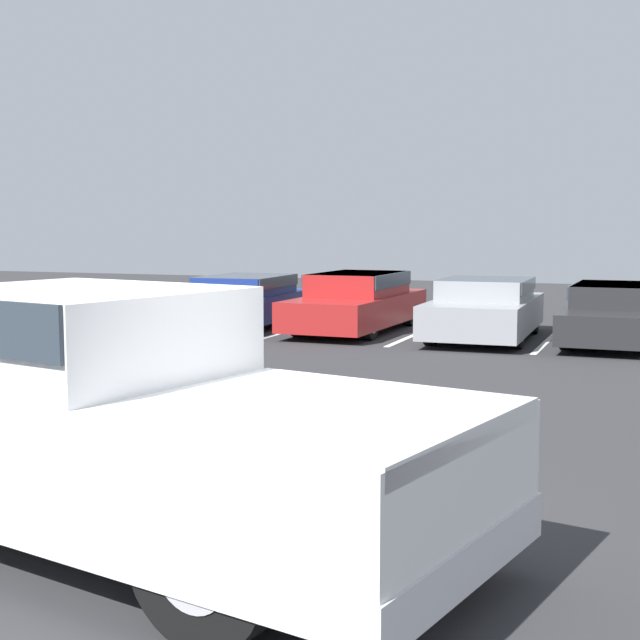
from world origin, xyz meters
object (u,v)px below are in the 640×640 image
(pickup_truck, at_px, (103,415))
(parked_sedan_c, at_px, (485,307))
(parked_sedan_b, at_px, (357,300))
(parked_sedan_d, at_px, (616,311))
(wheel_stop_curb, at_px, (456,320))
(parked_sedan_a, at_px, (245,300))

(pickup_truck, relative_size, parked_sedan_c, 1.40)
(parked_sedan_b, relative_size, parked_sedan_d, 1.00)
(parked_sedan_b, bearing_deg, wheel_stop_curb, 144.28)
(parked_sedan_d, bearing_deg, parked_sedan_c, -80.18)
(pickup_truck, bearing_deg, parked_sedan_a, 124.02)
(parked_sedan_b, distance_m, parked_sedan_d, 5.29)
(parked_sedan_a, relative_size, parked_sedan_b, 0.96)
(pickup_truck, height_order, parked_sedan_d, pickup_truck)
(parked_sedan_c, height_order, parked_sedan_d, parked_sedan_c)
(parked_sedan_d, bearing_deg, parked_sedan_b, -89.15)
(wheel_stop_curb, bearing_deg, parked_sedan_d, -31.61)
(parked_sedan_a, bearing_deg, parked_sedan_d, 88.83)
(parked_sedan_a, bearing_deg, parked_sedan_b, 92.10)
(parked_sedan_c, distance_m, wheel_stop_curb, 2.92)
(parked_sedan_a, height_order, parked_sedan_d, parked_sedan_a)
(parked_sedan_b, bearing_deg, parked_sedan_d, 90.93)
(parked_sedan_d, xyz_separation_m, wheel_stop_curb, (-3.63, 2.23, -0.54))
(parked_sedan_c, xyz_separation_m, wheel_stop_curb, (-1.16, 2.62, -0.57))
(parked_sedan_a, xyz_separation_m, parked_sedan_c, (5.40, -0.18, 0.03))
(parked_sedan_b, xyz_separation_m, parked_sedan_c, (2.82, -0.39, -0.02))
(parked_sedan_c, xyz_separation_m, parked_sedan_d, (2.47, 0.39, -0.04))
(pickup_truck, relative_size, wheel_stop_curb, 3.44)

